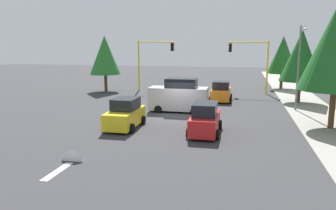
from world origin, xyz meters
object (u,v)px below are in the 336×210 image
Objects in this scene: traffic_signal_far_right at (153,56)px; street_lamp_curbside at (300,59)px; tree_opposite_side at (105,55)px; delivery_van_silver at (179,96)px; traffic_signal_far_left at (252,57)px; car_red at (205,120)px; car_orange at (221,92)px; tree_roadside_mid at (301,56)px; car_yellow at (125,114)px; tree_roadside_far at (283,55)px.

traffic_signal_far_right is 18.20m from street_lamp_curbside.
delivery_van_silver is at bearing 46.98° from tree_opposite_side.
tree_opposite_side is at bearing -83.18° from traffic_signal_far_left.
car_orange is at bearing 179.17° from car_red.
tree_roadside_mid is 1.72× the size of car_yellow.
tree_roadside_far is 25.54m from car_yellow.
car_orange is at bearing 73.76° from tree_opposite_side.
traffic_signal_far_left is at bearing 170.50° from car_red.
car_red and car_orange have the same top height.
street_lamp_curbside reaches higher than car_orange.
car_red is 12.53m from car_orange.
delivery_van_silver is 6.74m from car_orange.
street_lamp_curbside is 1.46× the size of delivery_van_silver.
delivery_van_silver reaches higher than car_orange.
tree_roadside_mid is 1.43× the size of delivery_van_silver.
car_orange is at bearing -124.34° from street_lamp_curbside.
car_orange is 0.93× the size of car_yellow.
traffic_signal_far_right is at bearing -155.72° from car_red.
tree_roadside_mid reaches higher than tree_roadside_far.
delivery_van_silver is at bearing 157.89° from car_yellow.
tree_opposite_side reaches higher than car_red.
delivery_van_silver is (6.00, -10.28, -3.21)m from tree_roadside_mid.
delivery_van_silver is at bearing -27.33° from car_orange.
tree_roadside_far is at bearing 104.71° from traffic_signal_far_right.
street_lamp_curbside is at bearing -1.19° from tree_roadside_far.
tree_roadside_mid reaches higher than tree_opposite_side.
traffic_signal_far_left is 1.22× the size of delivery_van_silver.
tree_roadside_far reaches higher than car_orange.
street_lamp_curbside reaches higher than tree_roadside_far.
street_lamp_curbside reaches higher than tree_roadside_mid.
car_orange is (0.02, -7.19, -3.59)m from tree_roadside_mid.
car_orange is at bearing -89.83° from tree_roadside_mid.
car_red is (22.55, -6.88, -3.38)m from tree_roadside_far.
traffic_signal_far_right is 11.47m from traffic_signal_far_left.
car_yellow is at bearing 9.28° from traffic_signal_far_right.
traffic_signal_far_right is at bearing -75.29° from tree_roadside_far.
traffic_signal_far_right is at bearing -110.87° from tree_roadside_mid.
car_yellow is (6.14, -2.49, -0.39)m from delivery_van_silver.
car_yellow is (-0.41, -5.40, 0.00)m from car_red.
car_orange is (4.02, 13.81, -3.38)m from tree_opposite_side.
street_lamp_curbside reaches higher than tree_opposite_side.
street_lamp_curbside reaches higher than traffic_signal_far_left.
traffic_signal_far_right is at bearing -90.00° from traffic_signal_far_left.
tree_roadside_far reaches higher than traffic_signal_far_left.
traffic_signal_far_right is 1.44× the size of car_red.
car_yellow is at bearing 27.00° from tree_opposite_side.
traffic_signal_far_right is at bearing -155.55° from delivery_van_silver.
street_lamp_curbside is 11.03m from car_red.
traffic_signal_far_left is 16.85m from tree_opposite_side.
traffic_signal_far_left is 1.42× the size of car_red.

